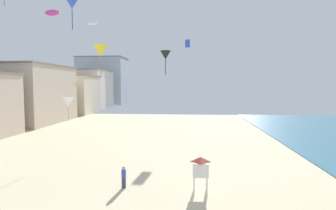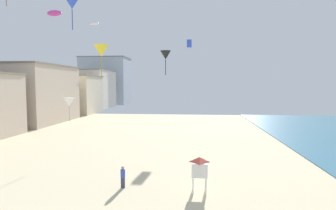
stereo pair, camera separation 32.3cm
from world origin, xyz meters
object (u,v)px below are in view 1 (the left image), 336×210
kite_blue_delta (72,3)px  kite_white_parafoil_2 (92,23)px  kite_white_delta (68,102)px  kite_blue_box (188,44)px  kite_magenta_parafoil (52,13)px  kite_flyer (124,176)px  kite_black_delta (165,55)px  lifeguard_stand (201,167)px  kite_yellow_delta (101,51)px

kite_blue_delta → kite_white_parafoil_2: 28.08m
kite_white_delta → kite_blue_box: 26.36m
kite_blue_delta → kite_magenta_parafoil: 25.36m
kite_white_delta → kite_blue_delta: size_ratio=0.96×
kite_flyer → kite_magenta_parafoil: bearing=47.5°
kite_white_delta → kite_black_delta: bearing=-10.0°
kite_blue_delta → kite_white_delta: bearing=118.9°
kite_white_parafoil_2 → kite_white_delta: bearing=-77.0°
kite_blue_delta → kite_white_parafoil_2: (-7.95, 26.58, 4.33)m
kite_blue_box → kite_magenta_parafoil: bearing=-165.4°
kite_flyer → kite_blue_delta: size_ratio=0.62×
lifeguard_stand → kite_black_delta: kite_black_delta is taller
kite_black_delta → kite_blue_delta: 9.18m
kite_flyer → kite_magenta_parafoil: size_ratio=0.67×
kite_yellow_delta → kite_magenta_parafoil: bearing=129.0°
kite_flyer → lifeguard_stand: (5.64, -0.30, 0.92)m
kite_white_parafoil_2 → lifeguard_stand: bearing=-58.2°
kite_magenta_parafoil → kite_blue_box: (21.83, 5.67, -4.37)m
kite_black_delta → kite_blue_box: bearing=85.5°
kite_black_delta → kite_white_parafoil_2: size_ratio=1.19×
kite_magenta_parafoil → kite_white_delta: bearing=-58.9°
kite_yellow_delta → kite_blue_delta: bearing=-98.1°
kite_yellow_delta → kite_white_parafoil_2: kite_white_parafoil_2 is taller
kite_white_delta → kite_black_delta: kite_black_delta is taller
kite_black_delta → kite_yellow_delta: kite_yellow_delta is taller
kite_flyer → kite_blue_box: bearing=3.5°
kite_magenta_parafoil → kite_blue_box: kite_magenta_parafoil is taller
kite_blue_delta → kite_white_parafoil_2: size_ratio=1.37×
kite_black_delta → kite_blue_box: kite_blue_box is taller
kite_magenta_parafoil → kite_blue_box: size_ratio=1.87×
kite_yellow_delta → lifeguard_stand: bearing=-39.7°
lifeguard_stand → kite_flyer: bearing=-166.9°
kite_flyer → kite_yellow_delta: 13.48m
lifeguard_stand → kite_blue_box: bearing=108.6°
kite_blue_delta → kite_magenta_parafoil: bearing=120.5°
kite_flyer → kite_white_parafoil_2: kite_white_parafoil_2 is taller
kite_blue_box → kite_blue_delta: bearing=-108.8°
kite_blue_box → kite_white_delta: bearing=-119.9°
kite_white_delta → kite_white_parafoil_2: kite_white_parafoil_2 is taller
kite_white_delta → kite_yellow_delta: size_ratio=0.76×
kite_flyer → kite_black_delta: (2.51, 6.65, 9.53)m
kite_flyer → kite_blue_box: 33.34m
kite_white_delta → kite_blue_box: bearing=60.1°
kite_white_delta → kite_white_parafoil_2: 25.05m
kite_yellow_delta → kite_white_parafoil_2: (-8.66, 21.59, 7.63)m
kite_white_parafoil_2 → kite_blue_delta: bearing=-73.4°
lifeguard_stand → kite_yellow_delta: size_ratio=0.77×
kite_blue_delta → kite_blue_box: bearing=71.2°
kite_white_delta → kite_magenta_parafoil: 22.82m
kite_blue_delta → kite_magenta_parafoil: (-12.63, 21.44, 4.90)m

